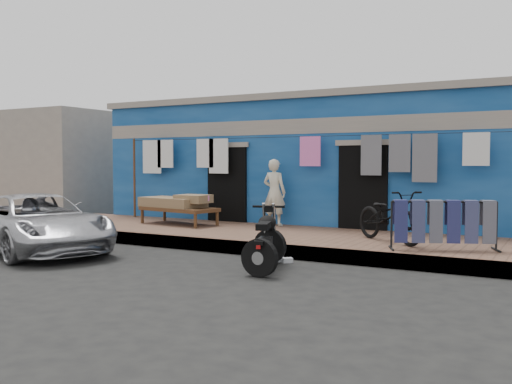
# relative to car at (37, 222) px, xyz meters

# --- Properties ---
(ground) EXTENTS (80.00, 80.00, 0.00)m
(ground) POSITION_rel_car_xyz_m (3.67, 0.07, -0.58)
(ground) COLOR black
(ground) RESTS_ON ground
(sidewalk) EXTENTS (28.00, 3.00, 0.25)m
(sidewalk) POSITION_rel_car_xyz_m (3.67, 3.07, -0.45)
(sidewalk) COLOR brown
(sidewalk) RESTS_ON ground
(curb) EXTENTS (28.00, 0.10, 0.25)m
(curb) POSITION_rel_car_xyz_m (3.67, 1.62, -0.45)
(curb) COLOR gray
(curb) RESTS_ON ground
(building) EXTENTS (12.20, 5.20, 3.36)m
(building) POSITION_rel_car_xyz_m (3.67, 7.05, 1.11)
(building) COLOR navy
(building) RESTS_ON ground
(neighbor_left) EXTENTS (6.00, 5.00, 3.40)m
(neighbor_left) POSITION_rel_car_xyz_m (-7.33, 7.07, 1.12)
(neighbor_left) COLOR #9E9384
(neighbor_left) RESTS_ON ground
(clothesline) EXTENTS (10.06, 0.06, 2.10)m
(clothesline) POSITION_rel_car_xyz_m (3.25, 4.32, 1.23)
(clothesline) COLOR brown
(clothesline) RESTS_ON sidewalk
(car) EXTENTS (4.47, 3.17, 1.15)m
(car) POSITION_rel_car_xyz_m (0.00, 0.00, 0.00)
(car) COLOR #B6B6BB
(car) RESTS_ON ground
(seated_person) EXTENTS (0.57, 0.39, 1.55)m
(seated_person) POSITION_rel_car_xyz_m (2.93, 4.27, 0.45)
(seated_person) COLOR beige
(seated_person) RESTS_ON sidewalk
(bicycle) EXTENTS (1.83, 1.61, 1.17)m
(bicycle) POSITION_rel_car_xyz_m (6.05, 2.85, 0.26)
(bicycle) COLOR black
(bicycle) RESTS_ON sidewalk
(motorcycle) EXTENTS (1.55, 1.90, 1.00)m
(motorcycle) POSITION_rel_car_xyz_m (4.69, 0.53, -0.08)
(motorcycle) COLOR black
(motorcycle) RESTS_ON ground
(charpoy) EXTENTS (2.32, 1.59, 0.68)m
(charpoy) POSITION_rel_car_xyz_m (0.82, 3.41, 0.02)
(charpoy) COLOR brown
(charpoy) RESTS_ON sidewalk
(jeans_rack) EXTENTS (2.07, 1.69, 0.87)m
(jeans_rack) POSITION_rel_car_xyz_m (7.11, 2.35, 0.11)
(jeans_rack) COLOR black
(jeans_rack) RESTS_ON sidewalk
(litter_a) EXTENTS (0.24, 0.22, 0.08)m
(litter_a) POSITION_rel_car_xyz_m (4.34, 1.27, -0.53)
(litter_a) COLOR silver
(litter_a) RESTS_ON ground
(litter_b) EXTENTS (0.20, 0.20, 0.08)m
(litter_b) POSITION_rel_car_xyz_m (4.73, 1.27, -0.53)
(litter_b) COLOR silver
(litter_b) RESTS_ON ground
(litter_c) EXTENTS (0.25, 0.26, 0.08)m
(litter_c) POSITION_rel_car_xyz_m (4.54, 1.24, -0.53)
(litter_c) COLOR silver
(litter_c) RESTS_ON ground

